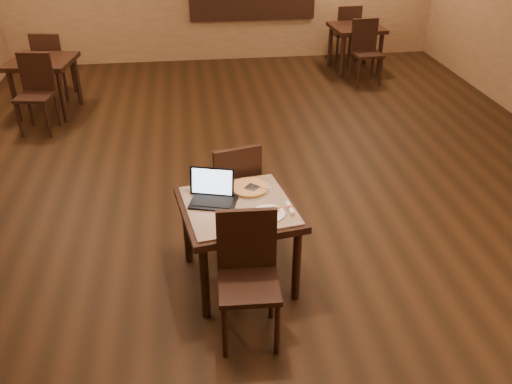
{
  "coord_description": "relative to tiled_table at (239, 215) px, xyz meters",
  "views": [
    {
      "loc": [
        -0.79,
        -5.36,
        3.08
      ],
      "look_at": [
        -0.3,
        -1.59,
        0.85
      ],
      "focal_mm": 38.0,
      "sensor_mm": 36.0,
      "label": 1
    }
  ],
  "objects": [
    {
      "name": "laptop",
      "position": [
        -0.2,
        0.11,
        0.17
      ],
      "size": [
        0.43,
        0.38,
        0.25
      ],
      "rotation": [
        0.0,
        0.0,
        -0.28
      ],
      "color": "black",
      "rests_on": "tiled_table"
    },
    {
      "name": "chair_main_near",
      "position": [
        0.0,
        -0.61,
        -0.08
      ],
      "size": [
        0.46,
        0.46,
        1.03
      ],
      "rotation": [
        0.0,
        0.0,
        -0.05
      ],
      "color": "black",
      "rests_on": "ground"
    },
    {
      "name": "ground",
      "position": [
        0.45,
        1.63,
        -0.66
      ],
      "size": [
        10.0,
        10.0,
        0.0
      ],
      "primitive_type": "plane",
      "color": "black",
      "rests_on": "ground"
    },
    {
      "name": "pizza_slice",
      "position": [
        0.22,
        -0.18,
        0.13
      ],
      "size": [
        0.25,
        0.25,
        0.02
      ],
      "primitive_type": null,
      "rotation": [
        0.0,
        0.0,
        0.65
      ],
      "color": "beige",
      "rests_on": "plate"
    },
    {
      "name": "other_table_a",
      "position": [
        2.66,
        5.59,
        0.01
      ],
      "size": [
        0.91,
        0.91,
        0.8
      ],
      "rotation": [
        0.0,
        0.0,
        0.06
      ],
      "color": "black",
      "rests_on": "ground"
    },
    {
      "name": "pizza_whole",
      "position": [
        0.12,
        0.24,
        0.12
      ],
      "size": [
        0.33,
        0.33,
        0.02
      ],
      "color": "beige",
      "rests_on": "pizza_pan"
    },
    {
      "name": "tiled_table",
      "position": [
        0.0,
        0.0,
        0.0
      ],
      "size": [
        1.05,
        1.05,
        0.76
      ],
      "rotation": [
        0.0,
        0.0,
        0.16
      ],
      "color": "black",
      "rests_on": "ground"
    },
    {
      "name": "other_table_b_chair_near",
      "position": [
        -2.38,
        3.62,
        -0.07
      ],
      "size": [
        0.52,
        0.52,
        1.05
      ],
      "rotation": [
        0.0,
        0.0,
        -0.15
      ],
      "color": "black",
      "rests_on": "ground"
    },
    {
      "name": "other_table_b",
      "position": [
        -2.4,
        4.23,
        0.01
      ],
      "size": [
        0.98,
        0.98,
        0.81
      ],
      "rotation": [
        0.0,
        0.0,
        -0.15
      ],
      "color": "black",
      "rests_on": "ground"
    },
    {
      "name": "plate",
      "position": [
        0.22,
        -0.18,
        0.11
      ],
      "size": [
        0.27,
        0.27,
        0.01
      ],
      "primitive_type": "cylinder",
      "color": "white",
      "rests_on": "tiled_table"
    },
    {
      "name": "other_table_a_chair_near",
      "position": [
        2.65,
        4.98,
        -0.07
      ],
      "size": [
        0.48,
        0.48,
        1.04
      ],
      "rotation": [
        0.0,
        0.0,
        0.06
      ],
      "color": "black",
      "rests_on": "ground"
    },
    {
      "name": "pizza_pan",
      "position": [
        0.12,
        0.24,
        0.11
      ],
      "size": [
        0.37,
        0.37,
        0.01
      ],
      "primitive_type": "cylinder",
      "color": "silver",
      "rests_on": "tiled_table"
    },
    {
      "name": "spatula",
      "position": [
        0.14,
        0.22,
        0.13
      ],
      "size": [
        0.26,
        0.24,
        0.01
      ],
      "primitive_type": "cube",
      "rotation": [
        0.0,
        0.0,
        0.88
      ],
      "color": "silver",
      "rests_on": "pizza_whole"
    },
    {
      "name": "other_table_a_chair_far",
      "position": [
        2.66,
        6.19,
        -0.07
      ],
      "size": [
        0.48,
        0.48,
        1.04
      ],
      "rotation": [
        0.0,
        0.0,
        3.2
      ],
      "color": "black",
      "rests_on": "ground"
    },
    {
      "name": "napkin_roll",
      "position": [
        0.4,
        -0.14,
        0.12
      ],
      "size": [
        0.05,
        0.18,
        0.04
      ],
      "rotation": [
        0.0,
        0.0,
        0.09
      ],
      "color": "white",
      "rests_on": "tiled_table"
    },
    {
      "name": "other_table_b_chair_far",
      "position": [
        -2.41,
        4.84,
        -0.07
      ],
      "size": [
        0.52,
        0.52,
        1.05
      ],
      "rotation": [
        0.0,
        0.0,
        2.99
      ],
      "color": "black",
      "rests_on": "ground"
    },
    {
      "name": "chair_main_far",
      "position": [
        0.02,
        0.61,
        -0.08
      ],
      "size": [
        0.54,
        0.54,
        1.02
      ],
      "rotation": [
        0.0,
        0.0,
        3.38
      ],
      "color": "black",
      "rests_on": "ground"
    }
  ]
}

